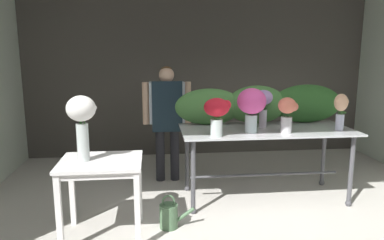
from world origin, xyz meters
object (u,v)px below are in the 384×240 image
object	(u,v)px
florist	(167,111)
vase_coral_snapdragons	(287,112)
vase_white_roses_tall	(82,118)
side_table_white	(101,171)
vase_lilac_lilies	(264,103)
vase_fuchsia_tulips	(252,105)
watering_can	(169,216)
vase_peach_roses	(341,109)
vase_crimson_dahlias	(217,112)
display_table_glass	(266,140)

from	to	relation	value
florist	vase_coral_snapdragons	size ratio (longest dim) A/B	3.91
florist	vase_white_roses_tall	bearing A→B (deg)	-119.64
side_table_white	vase_lilac_lilies	bearing A→B (deg)	24.15
vase_fuchsia_tulips	side_table_white	bearing A→B (deg)	-160.93
vase_coral_snapdragons	vase_lilac_lilies	size ratio (longest dim) A/B	0.89
side_table_white	vase_white_roses_tall	xyz separation A→B (m)	(-0.15, 0.00, 0.49)
vase_white_roses_tall	watering_can	size ratio (longest dim) A/B	1.70
vase_fuchsia_tulips	watering_can	distance (m)	1.46
vase_lilac_lilies	florist	bearing A→B (deg)	149.35
vase_peach_roses	vase_crimson_dahlias	bearing A→B (deg)	-173.93
display_table_glass	vase_peach_roses	distance (m)	0.90
side_table_white	watering_can	distance (m)	0.82
watering_can	florist	bearing A→B (deg)	88.02
vase_coral_snapdragons	vase_peach_roses	world-z (taller)	vase_peach_roses
vase_crimson_dahlias	vase_white_roses_tall	size ratio (longest dim) A/B	0.68
vase_coral_snapdragons	vase_white_roses_tall	bearing A→B (deg)	-167.16
vase_coral_snapdragons	watering_can	world-z (taller)	vase_coral_snapdragons
vase_white_roses_tall	watering_can	distance (m)	1.28
watering_can	vase_lilac_lilies	bearing A→B (deg)	31.84
vase_coral_snapdragons	vase_crimson_dahlias	size ratio (longest dim) A/B	0.96
display_table_glass	watering_can	bearing A→B (deg)	-151.75
display_table_glass	florist	size ratio (longest dim) A/B	1.29
side_table_white	florist	world-z (taller)	florist
vase_peach_roses	display_table_glass	bearing A→B (deg)	168.34
vase_fuchsia_tulips	vase_crimson_dahlias	bearing A→B (deg)	-159.86
side_table_white	vase_fuchsia_tulips	world-z (taller)	vase_fuchsia_tulips
vase_coral_snapdragons	vase_lilac_lilies	xyz separation A→B (m)	(-0.17, 0.32, 0.06)
florist	vase_coral_snapdragons	world-z (taller)	florist
vase_lilac_lilies	vase_white_roses_tall	xyz separation A→B (m)	(-1.92, -0.79, 0.00)
display_table_glass	vase_fuchsia_tulips	distance (m)	0.52
side_table_white	vase_fuchsia_tulips	distance (m)	1.73
vase_peach_roses	watering_can	xyz separation A→B (m)	(-1.96, -0.46, -0.97)
vase_coral_snapdragons	vase_crimson_dahlias	xyz separation A→B (m)	(-0.79, -0.09, 0.03)
vase_fuchsia_tulips	vase_peach_roses	distance (m)	1.03
vase_fuchsia_tulips	vase_lilac_lilies	bearing A→B (deg)	50.24
vase_lilac_lilies	vase_white_roses_tall	bearing A→B (deg)	-157.53
florist	vase_crimson_dahlias	world-z (taller)	florist
vase_lilac_lilies	vase_white_roses_tall	distance (m)	2.08
vase_fuchsia_tulips	vase_crimson_dahlias	world-z (taller)	vase_fuchsia_tulips
side_table_white	vase_fuchsia_tulips	size ratio (longest dim) A/B	1.53
side_table_white	display_table_glass	bearing A→B (deg)	21.57
display_table_glass	vase_white_roses_tall	size ratio (longest dim) A/B	3.29
florist	vase_coral_snapdragons	bearing A→B (deg)	-37.34
vase_coral_snapdragons	vase_crimson_dahlias	distance (m)	0.80
vase_coral_snapdragons	vase_peach_roses	size ratio (longest dim) A/B	0.94
vase_coral_snapdragons	vase_crimson_dahlias	world-z (taller)	vase_crimson_dahlias
vase_crimson_dahlias	vase_white_roses_tall	xyz separation A→B (m)	(-1.30, -0.39, 0.03)
side_table_white	vase_white_roses_tall	world-z (taller)	vase_white_roses_tall
vase_fuchsia_tulips	watering_can	size ratio (longest dim) A/B	1.39
vase_lilac_lilies	vase_crimson_dahlias	xyz separation A→B (m)	(-0.62, -0.41, -0.03)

